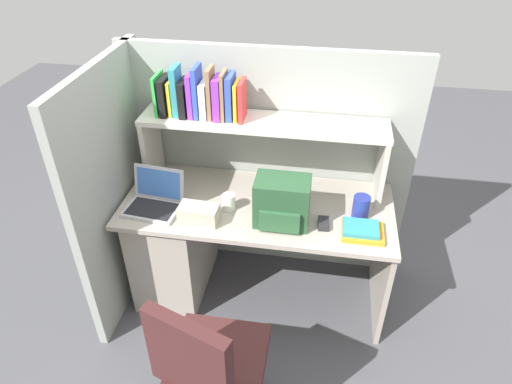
% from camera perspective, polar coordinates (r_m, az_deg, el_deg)
% --- Properties ---
extents(ground_plane, '(8.00, 8.00, 0.00)m').
position_cam_1_polar(ground_plane, '(3.19, 0.15, -12.09)').
color(ground_plane, '#4C4C51').
extents(desk, '(1.60, 0.70, 0.73)m').
position_cam_1_polar(desk, '(2.98, -7.28, -5.80)').
color(desk, '#AAA093').
rests_on(desk, ground_plane).
extents(cubicle_partition_rear, '(1.84, 0.05, 1.55)m').
position_cam_1_polar(cubicle_partition_rear, '(2.99, 1.34, 3.46)').
color(cubicle_partition_rear, '#939991').
rests_on(cubicle_partition_rear, ground_plane).
extents(cubicle_partition_left, '(0.05, 1.06, 1.55)m').
position_cam_1_polar(cubicle_partition_left, '(2.88, -16.94, 0.35)').
color(cubicle_partition_left, '#939991').
rests_on(cubicle_partition_left, ground_plane).
extents(overhead_hutch, '(1.44, 0.28, 0.45)m').
position_cam_1_polar(overhead_hutch, '(2.69, 0.87, 7.08)').
color(overhead_hutch, '#BCB7AC').
rests_on(overhead_hutch, desk).
extents(reference_books_on_shelf, '(0.51, 0.18, 0.30)m').
position_cam_1_polar(reference_books_on_shelf, '(2.67, -6.95, 11.84)').
color(reference_books_on_shelf, green).
rests_on(reference_books_on_shelf, overhead_hutch).
extents(laptop, '(0.34, 0.28, 0.22)m').
position_cam_1_polar(laptop, '(2.72, -12.53, -0.92)').
color(laptop, '#B7BABF').
rests_on(laptop, desk).
extents(backpack, '(0.30, 0.23, 0.27)m').
position_cam_1_polar(backpack, '(2.50, 3.26, -1.29)').
color(backpack, '#264C2D').
rests_on(backpack, desk).
extents(computer_mouse, '(0.07, 0.11, 0.03)m').
position_cam_1_polar(computer_mouse, '(2.56, 8.43, -3.91)').
color(computer_mouse, '#262628').
rests_on(computer_mouse, desk).
extents(paper_cup, '(0.08, 0.08, 0.10)m').
position_cam_1_polar(paper_cup, '(2.65, -3.42, -1.24)').
color(paper_cup, white).
rests_on(paper_cup, desk).
extents(tissue_box, '(0.22, 0.13, 0.10)m').
position_cam_1_polar(tissue_box, '(2.57, -7.15, -2.72)').
color(tissue_box, '#BFB299').
rests_on(tissue_box, desk).
extents(snack_canister, '(0.10, 0.10, 0.13)m').
position_cam_1_polar(snack_canister, '(2.64, 13.00, -1.83)').
color(snack_canister, navy).
rests_on(snack_canister, desk).
extents(desk_book_stack, '(0.22, 0.18, 0.05)m').
position_cam_1_polar(desk_book_stack, '(2.54, 13.08, -4.71)').
color(desk_book_stack, orange).
rests_on(desk_book_stack, desk).
extents(office_chair, '(0.53, 0.54, 0.93)m').
position_cam_1_polar(office_chair, '(2.32, -5.42, -22.02)').
color(office_chair, black).
rests_on(office_chair, ground_plane).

